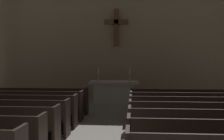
{
  "coord_description": "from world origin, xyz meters",
  "views": [
    {
      "loc": [
        0.88,
        -3.93,
        1.93
      ],
      "look_at": [
        0.0,
        7.14,
        1.53
      ],
      "focal_mm": 44.23,
      "sensor_mm": 36.0,
      "label": 1
    }
  ],
  "objects_px": {
    "pew_left_row_5": "(11,110)",
    "pew_right_row_4": "(209,120)",
    "candlestick_left": "(98,77)",
    "candlestick_right": "(130,77)",
    "pew_left_row_6": "(24,105)",
    "pew_left_row_7": "(35,101)",
    "pew_right_row_5": "(199,113)",
    "altar": "(114,91)",
    "pew_right_row_3": "(221,131)",
    "pew_right_row_6": "(192,107)",
    "pew_right_row_7": "(186,102)"
  },
  "relations": [
    {
      "from": "pew_left_row_5",
      "to": "pew_left_row_6",
      "type": "relative_size",
      "value": 1.0
    },
    {
      "from": "pew_right_row_7",
      "to": "candlestick_right",
      "type": "distance_m",
      "value": 3.36
    },
    {
      "from": "altar",
      "to": "pew_left_row_7",
      "type": "bearing_deg",
      "value": -135.66
    },
    {
      "from": "pew_left_row_7",
      "to": "pew_right_row_4",
      "type": "bearing_deg",
      "value": -28.09
    },
    {
      "from": "pew_right_row_7",
      "to": "candlestick_left",
      "type": "bearing_deg",
      "value": 142.23
    },
    {
      "from": "pew_left_row_6",
      "to": "candlestick_right",
      "type": "xyz_separation_m",
      "value": [
        3.38,
        3.57,
        0.71
      ]
    },
    {
      "from": "pew_left_row_5",
      "to": "altar",
      "type": "distance_m",
      "value": 5.26
    },
    {
      "from": "altar",
      "to": "pew_right_row_7",
      "type": "bearing_deg",
      "value": -44.34
    },
    {
      "from": "pew_left_row_7",
      "to": "pew_right_row_4",
      "type": "relative_size",
      "value": 1.0
    },
    {
      "from": "pew_right_row_5",
      "to": "pew_right_row_7",
      "type": "xyz_separation_m",
      "value": [
        0.0,
        1.91,
        0.0
      ]
    },
    {
      "from": "pew_left_row_5",
      "to": "pew_right_row_4",
      "type": "relative_size",
      "value": 1.0
    },
    {
      "from": "pew_right_row_4",
      "to": "pew_right_row_3",
      "type": "bearing_deg",
      "value": -90.0
    },
    {
      "from": "pew_right_row_3",
      "to": "candlestick_right",
      "type": "xyz_separation_m",
      "value": [
        -1.98,
        6.44,
        0.71
      ]
    },
    {
      "from": "pew_right_row_6",
      "to": "candlestick_right",
      "type": "bearing_deg",
      "value": 119.0
    },
    {
      "from": "pew_right_row_3",
      "to": "candlestick_left",
      "type": "xyz_separation_m",
      "value": [
        -3.38,
        6.44,
        0.71
      ]
    },
    {
      "from": "pew_left_row_5",
      "to": "pew_right_row_4",
      "type": "distance_m",
      "value": 5.45
    },
    {
      "from": "pew_left_row_5",
      "to": "pew_left_row_6",
      "type": "xyz_separation_m",
      "value": [
        0.0,
        0.95,
        0.0
      ]
    },
    {
      "from": "pew_left_row_7",
      "to": "pew_right_row_4",
      "type": "distance_m",
      "value": 6.08
    },
    {
      "from": "pew_left_row_5",
      "to": "candlestick_left",
      "type": "height_order",
      "value": "candlestick_left"
    },
    {
      "from": "pew_right_row_5",
      "to": "candlestick_left",
      "type": "relative_size",
      "value": 6.82
    },
    {
      "from": "candlestick_left",
      "to": "pew_left_row_7",
      "type": "bearing_deg",
      "value": -127.09
    },
    {
      "from": "candlestick_left",
      "to": "candlestick_right",
      "type": "bearing_deg",
      "value": 0.0
    },
    {
      "from": "pew_left_row_5",
      "to": "pew_right_row_3",
      "type": "distance_m",
      "value": 5.69
    },
    {
      "from": "pew_right_row_5",
      "to": "altar",
      "type": "xyz_separation_m",
      "value": [
        -2.68,
        4.53,
        0.06
      ]
    },
    {
      "from": "pew_left_row_7",
      "to": "pew_right_row_5",
      "type": "distance_m",
      "value": 5.69
    },
    {
      "from": "pew_left_row_5",
      "to": "pew_right_row_6",
      "type": "xyz_separation_m",
      "value": [
        5.36,
        0.95,
        0.0
      ]
    },
    {
      "from": "pew_right_row_7",
      "to": "candlestick_right",
      "type": "height_order",
      "value": "candlestick_right"
    },
    {
      "from": "pew_left_row_5",
      "to": "candlestick_right",
      "type": "relative_size",
      "value": 6.82
    },
    {
      "from": "pew_left_row_5",
      "to": "pew_right_row_4",
      "type": "height_order",
      "value": "same"
    },
    {
      "from": "candlestick_right",
      "to": "pew_left_row_7",
      "type": "bearing_deg",
      "value": -142.23
    },
    {
      "from": "pew_right_row_7",
      "to": "altar",
      "type": "relative_size",
      "value": 1.74
    },
    {
      "from": "pew_left_row_5",
      "to": "pew_right_row_4",
      "type": "xyz_separation_m",
      "value": [
        5.36,
        -0.95,
        0.0
      ]
    },
    {
      "from": "pew_right_row_7",
      "to": "pew_right_row_6",
      "type": "bearing_deg",
      "value": -90.0
    },
    {
      "from": "pew_right_row_6",
      "to": "altar",
      "type": "relative_size",
      "value": 1.74
    },
    {
      "from": "pew_right_row_6",
      "to": "pew_left_row_6",
      "type": "bearing_deg",
      "value": 180.0
    },
    {
      "from": "pew_right_row_5",
      "to": "pew_right_row_6",
      "type": "relative_size",
      "value": 1.0
    },
    {
      "from": "pew_right_row_7",
      "to": "pew_right_row_3",
      "type": "bearing_deg",
      "value": -90.0
    },
    {
      "from": "candlestick_right",
      "to": "pew_right_row_3",
      "type": "bearing_deg",
      "value": -72.89
    },
    {
      "from": "pew_left_row_5",
      "to": "pew_right_row_6",
      "type": "height_order",
      "value": "same"
    },
    {
      "from": "pew_right_row_4",
      "to": "pew_left_row_6",
      "type": "bearing_deg",
      "value": 160.41
    },
    {
      "from": "pew_left_row_7",
      "to": "pew_right_row_3",
      "type": "relative_size",
      "value": 1.0
    },
    {
      "from": "pew_right_row_6",
      "to": "pew_right_row_7",
      "type": "bearing_deg",
      "value": 90.0
    },
    {
      "from": "pew_left_row_7",
      "to": "pew_right_row_7",
      "type": "distance_m",
      "value": 5.36
    },
    {
      "from": "altar",
      "to": "pew_right_row_4",
      "type": "bearing_deg",
      "value": -63.94
    },
    {
      "from": "altar",
      "to": "candlestick_right",
      "type": "height_order",
      "value": "candlestick_right"
    },
    {
      "from": "pew_right_row_4",
      "to": "pew_right_row_7",
      "type": "relative_size",
      "value": 1.0
    },
    {
      "from": "pew_right_row_4",
      "to": "candlestick_left",
      "type": "height_order",
      "value": "candlestick_left"
    },
    {
      "from": "pew_right_row_3",
      "to": "candlestick_right",
      "type": "bearing_deg",
      "value": 107.11
    },
    {
      "from": "pew_left_row_6",
      "to": "pew_right_row_4",
      "type": "relative_size",
      "value": 1.0
    },
    {
      "from": "pew_left_row_7",
      "to": "altar",
      "type": "height_order",
      "value": "altar"
    }
  ]
}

